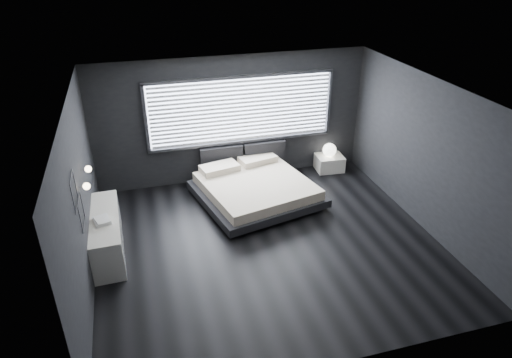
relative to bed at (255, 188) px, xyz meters
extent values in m
plane|color=black|center=(-0.20, -1.59, -0.27)|extent=(6.00, 6.00, 0.00)
plane|color=silver|center=(-0.20, -1.59, 2.53)|extent=(6.00, 6.00, 0.00)
cube|color=black|center=(-0.20, 1.16, 1.13)|extent=(6.00, 0.04, 2.80)
cube|color=black|center=(-0.20, -4.34, 1.13)|extent=(6.00, 0.04, 2.80)
cube|color=black|center=(-3.20, -1.59, 1.13)|extent=(0.04, 5.50, 2.80)
cube|color=black|center=(2.80, -1.59, 1.13)|extent=(0.04, 5.50, 2.80)
cube|color=white|center=(0.00, 1.14, 1.34)|extent=(4.00, 0.02, 1.38)
cube|color=#47474C|center=(-2.04, 1.11, 1.34)|extent=(0.06, 0.08, 1.48)
cube|color=#47474C|center=(2.04, 1.11, 1.34)|extent=(0.06, 0.08, 1.48)
cube|color=#47474C|center=(0.00, 1.11, 2.07)|extent=(4.14, 0.08, 0.06)
cube|color=#47474C|center=(0.00, 1.11, 0.61)|extent=(4.14, 0.08, 0.06)
cube|color=silver|center=(0.00, 1.08, 1.34)|extent=(3.94, 0.03, 1.32)
cube|color=black|center=(-0.49, 1.05, 0.30)|extent=(0.96, 0.16, 0.52)
cube|color=black|center=(0.51, 1.05, 0.30)|extent=(0.96, 0.16, 0.52)
cylinder|color=silver|center=(-3.15, -1.54, 1.33)|extent=(0.10, 0.02, 0.02)
sphere|color=#FFE5B7|center=(-3.08, -1.54, 1.33)|extent=(0.11, 0.11, 0.11)
cylinder|color=silver|center=(-3.15, -0.94, 1.33)|extent=(0.10, 0.02, 0.02)
sphere|color=#FFE5B7|center=(-3.08, -0.94, 1.33)|extent=(0.11, 0.11, 0.11)
cube|color=#47474C|center=(-3.17, -2.14, 1.81)|extent=(0.01, 0.46, 0.02)
cube|color=#47474C|center=(-3.17, -2.14, 1.35)|extent=(0.01, 0.46, 0.02)
cube|color=#47474C|center=(-3.17, -1.91, 1.58)|extent=(0.01, 0.02, 0.46)
cube|color=#47474C|center=(-3.17, -2.37, 1.58)|extent=(0.01, 0.02, 0.46)
cube|color=#47474C|center=(-3.17, -1.89, 1.34)|extent=(0.01, 0.46, 0.02)
cube|color=#47474C|center=(-3.17, -1.89, 0.88)|extent=(0.01, 0.46, 0.02)
cube|color=#47474C|center=(-3.17, -1.66, 1.11)|extent=(0.01, 0.02, 0.46)
cube|color=#47474C|center=(-3.17, -2.12, 1.11)|extent=(0.01, 0.02, 0.46)
cube|color=black|center=(-0.76, -1.12, -0.23)|extent=(0.15, 0.15, 0.08)
cube|color=black|center=(1.16, -0.68, -0.23)|extent=(0.15, 0.15, 0.08)
cube|color=black|center=(-1.14, 0.60, -0.23)|extent=(0.15, 0.15, 0.08)
cube|color=black|center=(0.77, 1.03, -0.23)|extent=(0.15, 0.15, 0.08)
cube|color=black|center=(0.01, -0.04, -0.11)|extent=(2.70, 2.62, 0.17)
cube|color=beige|center=(0.01, -0.04, 0.08)|extent=(2.43, 2.43, 0.21)
cube|color=beige|center=(-0.62, 0.64, 0.25)|extent=(0.88, 0.60, 0.13)
cube|color=beige|center=(0.29, 0.85, 0.25)|extent=(0.88, 0.60, 0.13)
cube|color=white|center=(2.07, 0.88, -0.09)|extent=(0.65, 0.56, 0.36)
sphere|color=white|center=(2.05, 0.88, 0.25)|extent=(0.32, 0.32, 0.32)
cube|color=white|center=(-2.98, -1.03, 0.09)|extent=(0.56, 1.82, 0.72)
cube|color=#47474C|center=(-2.72, -1.02, 0.09)|extent=(0.06, 1.79, 0.70)
cube|color=white|center=(-2.99, -1.19, 0.47)|extent=(0.33, 0.38, 0.04)
cube|color=white|center=(-2.98, -1.21, 0.50)|extent=(0.30, 0.35, 0.03)
camera|label=1|loc=(-2.25, -8.02, 4.64)|focal=32.00mm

